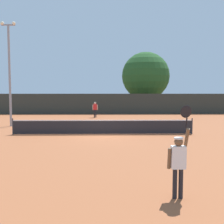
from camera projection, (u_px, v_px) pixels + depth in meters
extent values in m
plane|color=#9E5633|center=(103.00, 134.00, 17.87)|extent=(120.00, 120.00, 0.00)
cube|color=#232328|center=(103.00, 127.00, 17.84)|extent=(11.89, 0.03, 0.91)
cube|color=white|center=(103.00, 120.00, 17.80)|extent=(11.89, 0.04, 0.06)
cylinder|color=#333338|center=(13.00, 126.00, 17.74)|extent=(0.08, 0.08, 1.07)
cylinder|color=#333338|center=(192.00, 126.00, 17.92)|extent=(0.08, 0.08, 1.07)
cube|color=#2D332D|center=(105.00, 104.00, 33.62)|extent=(36.87, 0.12, 2.53)
cube|color=white|center=(178.00, 157.00, 7.12)|extent=(0.38, 0.22, 0.60)
sphere|color=brown|center=(179.00, 142.00, 7.09)|extent=(0.23, 0.23, 0.23)
cylinder|color=white|center=(179.00, 138.00, 7.08)|extent=(0.24, 0.24, 0.04)
cylinder|color=black|center=(175.00, 183.00, 7.17)|extent=(0.12, 0.12, 0.82)
cylinder|color=black|center=(181.00, 183.00, 7.17)|extent=(0.12, 0.12, 0.82)
cylinder|color=brown|center=(169.00, 158.00, 7.12)|extent=(0.09, 0.17, 0.58)
cylinder|color=brown|center=(187.00, 138.00, 7.17)|extent=(0.09, 0.32, 0.55)
cylinder|color=black|center=(186.00, 123.00, 7.20)|extent=(0.04, 0.11, 0.28)
ellipsoid|color=black|center=(186.00, 112.00, 7.23)|extent=(0.30, 0.13, 0.36)
cube|color=red|center=(95.00, 107.00, 29.19)|extent=(0.38, 0.22, 0.61)
sphere|color=beige|center=(95.00, 103.00, 29.16)|extent=(0.23, 0.23, 0.23)
cylinder|color=white|center=(95.00, 102.00, 29.15)|extent=(0.25, 0.25, 0.04)
cylinder|color=black|center=(94.00, 114.00, 29.25)|extent=(0.12, 0.12, 0.83)
cylinder|color=black|center=(96.00, 114.00, 29.25)|extent=(0.12, 0.12, 0.83)
cylinder|color=beige|center=(93.00, 107.00, 29.19)|extent=(0.09, 0.18, 0.58)
cylinder|color=beige|center=(97.00, 107.00, 29.20)|extent=(0.09, 0.16, 0.58)
sphere|color=#CCE033|center=(115.00, 127.00, 20.94)|extent=(0.07, 0.07, 0.07)
cylinder|color=gray|center=(10.00, 77.00, 21.65)|extent=(0.18, 0.18, 8.05)
cube|color=gray|center=(8.00, 25.00, 21.33)|extent=(1.10, 0.10, 0.10)
sphere|color=#F2EDCC|center=(2.00, 23.00, 21.32)|extent=(0.28, 0.28, 0.28)
sphere|color=#F2EDCC|center=(14.00, 23.00, 21.33)|extent=(0.28, 0.28, 0.28)
cylinder|color=brown|center=(145.00, 102.00, 39.38)|extent=(0.56, 0.56, 2.48)
sphere|color=#235123|center=(146.00, 76.00, 39.08)|extent=(6.89, 6.89, 6.89)
cube|color=navy|center=(122.00, 105.00, 42.66)|extent=(2.32, 4.37, 0.90)
cube|color=#2D333D|center=(122.00, 101.00, 42.30)|extent=(1.92, 2.36, 0.64)
cylinder|color=black|center=(117.00, 107.00, 44.07)|extent=(0.22, 0.60, 0.60)
cylinder|color=black|center=(127.00, 107.00, 44.09)|extent=(0.22, 0.60, 0.60)
cylinder|color=black|center=(117.00, 108.00, 41.28)|extent=(0.22, 0.60, 0.60)
cylinder|color=black|center=(128.00, 108.00, 41.30)|extent=(0.22, 0.60, 0.60)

